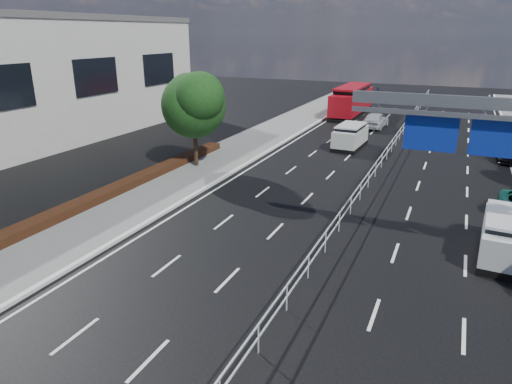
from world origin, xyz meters
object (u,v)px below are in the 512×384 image
at_px(white_minivan, 350,136).
at_px(near_car_silver, 376,120).
at_px(parked_car_dark, 509,151).
at_px(red_bus, 352,100).
at_px(silver_minivan, 507,237).
at_px(near_car_dark, 373,92).

distance_m(white_minivan, near_car_silver, 9.32).
height_order(near_car_silver, parked_car_dark, near_car_silver).
relative_size(red_bus, silver_minivan, 2.36).
distance_m(silver_minivan, parked_car_dark, 17.84).
xyz_separation_m(white_minivan, silver_minivan, (10.45, -16.58, -0.02)).
bearing_deg(white_minivan, near_car_dark, 100.01).
height_order(near_car_dark, parked_car_dark, near_car_dark).
relative_size(near_car_dark, parked_car_dark, 0.98).
xyz_separation_m(near_car_silver, near_car_dark, (-4.50, 22.93, -0.06)).
xyz_separation_m(red_bus, parked_car_dark, (15.18, -14.54, -1.08)).
xyz_separation_m(near_car_dark, silver_minivan, (14.53, -48.82, 0.21)).
bearing_deg(red_bus, near_car_dark, 92.59).
xyz_separation_m(white_minivan, red_bus, (-3.49, 15.75, 0.77)).
height_order(white_minivan, red_bus, red_bus).
bearing_deg(parked_car_dark, near_car_silver, 141.26).
xyz_separation_m(near_car_silver, silver_minivan, (10.04, -25.89, 0.15)).
height_order(red_bus, parked_car_dark, red_bus).
distance_m(near_car_silver, parked_car_dark, 13.88).
relative_size(white_minivan, near_car_dark, 1.03).
relative_size(red_bus, near_car_silver, 2.42).
bearing_deg(parked_car_dark, silver_minivan, -97.05).
xyz_separation_m(near_car_silver, parked_car_dark, (11.27, -8.09, -0.13)).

